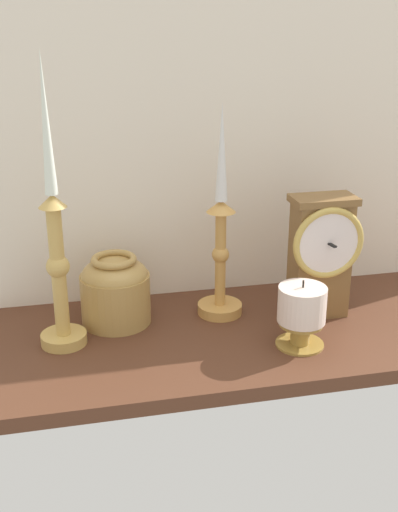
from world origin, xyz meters
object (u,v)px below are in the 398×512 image
(pillar_candle_front, at_px, (303,312))
(mantel_clock, at_px, (321,254))
(candlestick_tall_center, at_px, (221,245))
(candlestick_tall_left, at_px, (57,254))
(brass_vase_jar, at_px, (115,289))

(pillar_candle_front, bearing_deg, mantel_clock, 55.32)
(mantel_clock, bearing_deg, candlestick_tall_center, 165.73)
(candlestick_tall_center, bearing_deg, pillar_candle_front, -55.19)
(candlestick_tall_left, height_order, brass_vase_jar, candlestick_tall_left)
(candlestick_tall_center, height_order, pillar_candle_front, candlestick_tall_center)
(mantel_clock, relative_size, candlestick_tall_left, 0.47)
(mantel_clock, bearing_deg, brass_vase_jar, 172.06)
(candlestick_tall_center, xyz_separation_m, pillar_candle_front, (0.10, -0.14, -0.07))
(candlestick_tall_center, distance_m, pillar_candle_front, 0.19)
(brass_vase_jar, bearing_deg, candlestick_tall_left, -146.78)
(brass_vase_jar, height_order, pillar_candle_front, brass_vase_jar)
(candlestick_tall_left, distance_m, brass_vase_jar, 0.14)
(mantel_clock, distance_m, candlestick_tall_center, 0.17)
(candlestick_tall_left, relative_size, candlestick_tall_center, 1.24)
(candlestick_tall_left, distance_m, pillar_candle_front, 0.40)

